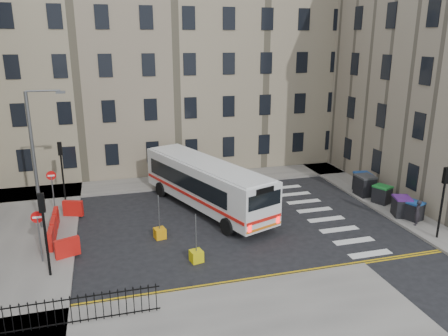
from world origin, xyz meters
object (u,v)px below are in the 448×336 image
bus (206,183)px  wheelie_bin_b (402,206)px  bollard_chevron (196,256)px  streetlamp (34,159)px  wheelie_bin_e (363,182)px  pedestrian (417,213)px  wheelie_bin_a (413,210)px  wheelie_bin_c (382,194)px  bollard_yellow (160,233)px  wheelie_bin_d (365,185)px

bus → wheelie_bin_b: bearing=-43.5°
wheelie_bin_b → bollard_chevron: size_ratio=2.32×
wheelie_bin_b → streetlamp: bearing=-173.4°
wheelie_bin_e → pedestrian: pedestrian is taller
streetlamp → bus: (10.15, 0.57, -2.51)m
wheelie_bin_b → wheelie_bin_a: bearing=-43.2°
wheelie_bin_c → bollard_yellow: 15.31m
wheelie_bin_b → bollard_chevron: 13.78m
wheelie_bin_a → wheelie_bin_c: size_ratio=0.93×
wheelie_bin_b → wheelie_bin_d: 4.00m
wheelie_bin_a → wheelie_bin_c: wheelie_bin_c is taller
bus → wheelie_bin_d: bearing=-24.8°
wheelie_bin_e → wheelie_bin_a: bearing=-80.9°
wheelie_bin_d → bollard_chevron: size_ratio=2.43×
wheelie_bin_a → wheelie_bin_c: 3.00m
bollard_chevron → wheelie_bin_d: bearing=24.0°
wheelie_bin_b → wheelie_bin_d: bearing=108.5°
wheelie_bin_d → wheelie_bin_e: size_ratio=1.05×
bus → wheelie_bin_b: bus is taller
bus → wheelie_bin_b: 12.49m
streetlamp → wheelie_bin_e: 22.13m
wheelie_bin_c → bollard_chevron: (-13.83, -4.37, -0.46)m
wheelie_bin_c → wheelie_bin_e: bearing=65.6°
wheelie_bin_c → wheelie_bin_e: size_ratio=0.99×
streetlamp → wheelie_bin_e: bearing=1.1°
streetlamp → bollard_chevron: size_ratio=13.57×
streetlamp → wheelie_bin_d: size_ratio=5.59×
bus → pedestrian: size_ratio=7.57×
wheelie_bin_e → pedestrian: (-0.23, -6.14, 0.08)m
wheelie_bin_e → wheelie_bin_d: bearing=-103.8°
streetlamp → wheelie_bin_d: streetlamp is taller
bollard_chevron → wheelie_bin_b: bearing=8.5°
wheelie_bin_b → pedestrian: (-0.01, -1.44, 0.14)m
wheelie_bin_c → pedestrian: pedestrian is taller
bollard_yellow → pedestrian: bearing=-9.8°
wheelie_bin_b → pedestrian: bearing=-72.5°
wheelie_bin_b → wheelie_bin_e: 4.71m
wheelie_bin_d → pedestrian: size_ratio=0.94×
bollard_yellow → wheelie_bin_d: bearing=10.7°
bus → bollard_chevron: bus is taller
wheelie_bin_a → wheelie_bin_d: bearing=75.6°
wheelie_bin_c → bollard_yellow: wheelie_bin_c is taller
wheelie_bin_b → pedestrian: 1.44m
streetlamp → wheelie_bin_a: (21.99, -4.94, -3.61)m
pedestrian → bollard_yellow: pedestrian is taller
streetlamp → wheelie_bin_a: size_ratio=6.34×
wheelie_bin_a → wheelie_bin_b: (-0.37, 0.66, 0.06)m
wheelie_bin_b → bollard_chevron: (-13.62, -2.04, -0.49)m
wheelie_bin_a → bollard_chevron: wheelie_bin_a is taller
bus → wheelie_bin_e: bus is taller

